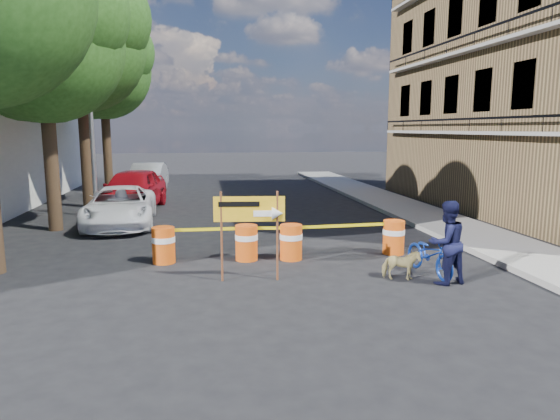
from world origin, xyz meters
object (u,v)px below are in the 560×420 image
object	(u,v)px
sedan_silver	(148,177)
dog	(401,265)
suv_white	(120,206)
pedestrian	(447,243)
barrel_far_right	(394,236)
barrel_far_left	(164,244)
bicycle	(431,236)
detour_sign	(259,215)
barrel_mid_right	(291,241)
barrel_mid_left	(246,242)
sedan_red	(133,189)

from	to	relation	value
sedan_silver	dog	bearing A→B (deg)	-64.10
suv_white	pedestrian	bearing A→B (deg)	-47.73
dog	barrel_far_right	bearing A→B (deg)	-2.85
sedan_silver	barrel_far_left	bearing A→B (deg)	-79.58
pedestrian	bicycle	distance (m)	0.69
pedestrian	dog	xyz separation A→B (m)	(-0.83, 0.40, -0.56)
barrel_far_left	sedan_silver	distance (m)	14.94
detour_sign	suv_white	bearing A→B (deg)	125.41
barrel_far_left	dog	xyz separation A→B (m)	(5.25, -2.28, -0.13)
pedestrian	suv_white	size ratio (longest dim) A/B	0.38
barrel_mid_right	dog	size ratio (longest dim) A/B	1.12
barrel_far_right	bicycle	size ratio (longest dim) A/B	0.50
barrel_mid_right	suv_white	distance (m)	7.28
bicycle	sedan_silver	bearing A→B (deg)	107.77
barrel_far_right	detour_sign	distance (m)	4.31
barrel_far_left	barrel_far_right	distance (m)	5.97
barrel_far_left	barrel_mid_right	distance (m)	3.18
barrel_far_right	bicycle	xyz separation A→B (m)	(0.09, -1.95, 0.43)
barrel_far_left	suv_white	world-z (taller)	suv_white
barrel_far_right	pedestrian	xyz separation A→B (m)	(0.11, -2.64, 0.43)
detour_sign	pedestrian	bearing A→B (deg)	-6.54
barrel_mid_left	sedan_silver	bearing A→B (deg)	104.47
barrel_far_right	sedan_silver	bearing A→B (deg)	117.55
bicycle	barrel_far_right	bearing A→B (deg)	85.34
pedestrian	suv_white	xyz separation A→B (m)	(-7.87, 7.83, -0.23)
barrel_mid_right	sedan_silver	size ratio (longest dim) A/B	0.20
barrel_mid_left	dog	distance (m)	3.90
barrel_far_left	barrel_mid_right	size ratio (longest dim) A/B	1.00
detour_sign	bicycle	bearing A→B (deg)	3.40
detour_sign	pedestrian	world-z (taller)	detour_sign
barrel_mid_right	detour_sign	size ratio (longest dim) A/B	0.46
barrel_far_left	sedan_red	xyz separation A→B (m)	(-1.79, 8.54, 0.38)
sedan_red	sedan_silver	size ratio (longest dim) A/B	1.10
barrel_far_right	dog	xyz separation A→B (m)	(-0.72, -2.24, -0.13)
barrel_far_left	barrel_far_right	size ratio (longest dim) A/B	1.00
sedan_red	barrel_mid_left	bearing A→B (deg)	-57.97
bicycle	suv_white	distance (m)	10.61
bicycle	sedan_silver	size ratio (longest dim) A/B	0.39
suv_white	sedan_silver	bearing A→B (deg)	87.11
sedan_silver	barrel_far_right	bearing A→B (deg)	-58.90
barrel_mid_left	sedan_red	size ratio (longest dim) A/B	0.18
barrel_far_right	suv_white	bearing A→B (deg)	146.24
dog	sedan_red	world-z (taller)	sedan_red
barrel_mid_left	sedan_silver	size ratio (longest dim) A/B	0.20
barrel_far_left	dog	world-z (taller)	barrel_far_left
suv_white	bicycle	bearing A→B (deg)	-45.17
barrel_far_left	barrel_mid_right	bearing A→B (deg)	-3.27
barrel_far_right	sedan_silver	size ratio (longest dim) A/B	0.20
barrel_far_left	detour_sign	world-z (taller)	detour_sign
barrel_mid_left	bicycle	world-z (taller)	bicycle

